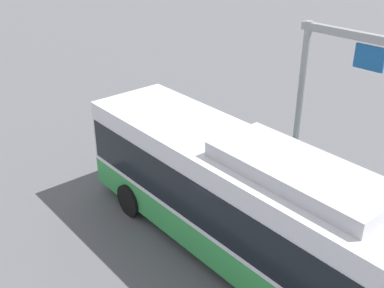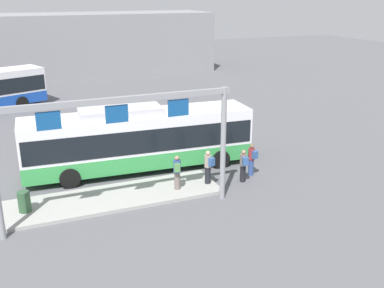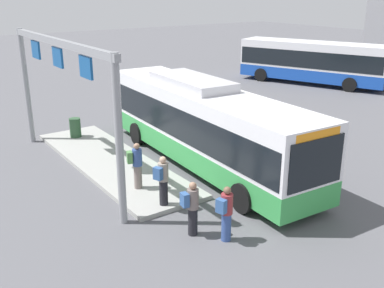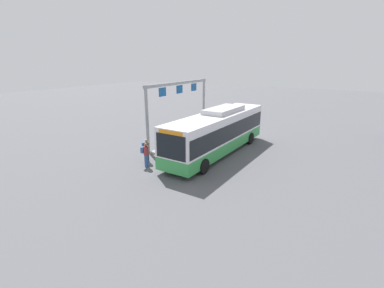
{
  "view_description": "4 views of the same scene",
  "coord_description": "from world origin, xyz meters",
  "px_view_note": "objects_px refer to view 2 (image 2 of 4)",
  "views": [
    {
      "loc": [
        -5.71,
        7.76,
        8.38
      ],
      "look_at": [
        4.1,
        -1.47,
        1.56
      ],
      "focal_mm": 44.33,
      "sensor_mm": 36.0,
      "label": 1
    },
    {
      "loc": [
        -6.04,
        -21.78,
        9.07
      ],
      "look_at": [
        2.68,
        -0.76,
        1.32
      ],
      "focal_mm": 42.17,
      "sensor_mm": 36.0,
      "label": 2
    },
    {
      "loc": [
        13.73,
        -10.17,
        6.84
      ],
      "look_at": [
        1.43,
        -1.57,
        1.6
      ],
      "focal_mm": 41.91,
      "sensor_mm": 36.0,
      "label": 3
    },
    {
      "loc": [
        18.5,
        8.37,
        6.86
      ],
      "look_at": [
        2.48,
        -0.88,
        1.24
      ],
      "focal_mm": 25.41,
      "sensor_mm": 36.0,
      "label": 4
    }
  ],
  "objects_px": {
    "bus_main": "(139,137)",
    "person_waiting_mid": "(208,166)",
    "person_waiting_near": "(243,165)",
    "person_waiting_far": "(177,172)",
    "person_boarding": "(252,159)",
    "trash_bin": "(24,202)"
  },
  "relations": [
    {
      "from": "bus_main",
      "to": "person_waiting_mid",
      "type": "distance_m",
      "value": 4.27
    },
    {
      "from": "person_waiting_near",
      "to": "person_waiting_mid",
      "type": "height_order",
      "value": "person_waiting_mid"
    },
    {
      "from": "bus_main",
      "to": "person_waiting_far",
      "type": "relative_size",
      "value": 7.2
    },
    {
      "from": "person_boarding",
      "to": "person_waiting_mid",
      "type": "bearing_deg",
      "value": 84.98
    },
    {
      "from": "person_boarding",
      "to": "person_waiting_mid",
      "type": "height_order",
      "value": "person_waiting_mid"
    },
    {
      "from": "person_waiting_mid",
      "to": "trash_bin",
      "type": "bearing_deg",
      "value": 67.97
    },
    {
      "from": "trash_bin",
      "to": "person_waiting_far",
      "type": "bearing_deg",
      "value": -3.09
    },
    {
      "from": "person_waiting_far",
      "to": "person_boarding",
      "type": "bearing_deg",
      "value": -63.93
    },
    {
      "from": "person_boarding",
      "to": "person_waiting_far",
      "type": "relative_size",
      "value": 1.0
    },
    {
      "from": "person_waiting_far",
      "to": "person_waiting_mid",
      "type": "bearing_deg",
      "value": -68.49
    },
    {
      "from": "person_boarding",
      "to": "trash_bin",
      "type": "height_order",
      "value": "person_boarding"
    },
    {
      "from": "person_waiting_far",
      "to": "person_waiting_near",
      "type": "bearing_deg",
      "value": -72.19
    },
    {
      "from": "person_boarding",
      "to": "person_waiting_near",
      "type": "height_order",
      "value": "same"
    },
    {
      "from": "bus_main",
      "to": "person_waiting_far",
      "type": "bearing_deg",
      "value": -73.64
    },
    {
      "from": "person_waiting_near",
      "to": "trash_bin",
      "type": "distance_m",
      "value": 10.28
    },
    {
      "from": "bus_main",
      "to": "person_waiting_near",
      "type": "bearing_deg",
      "value": -36.51
    },
    {
      "from": "person_waiting_near",
      "to": "person_waiting_far",
      "type": "bearing_deg",
      "value": 95.71
    },
    {
      "from": "bus_main",
      "to": "trash_bin",
      "type": "bearing_deg",
      "value": -149.28
    },
    {
      "from": "trash_bin",
      "to": "person_waiting_near",
      "type": "bearing_deg",
      "value": -2.54
    },
    {
      "from": "bus_main",
      "to": "person_waiting_far",
      "type": "xyz_separation_m",
      "value": [
        0.81,
        -3.48,
        -0.76
      ]
    },
    {
      "from": "person_waiting_far",
      "to": "trash_bin",
      "type": "bearing_deg",
      "value": 106.18
    },
    {
      "from": "person_boarding",
      "to": "person_waiting_far",
      "type": "height_order",
      "value": "person_waiting_far"
    }
  ]
}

